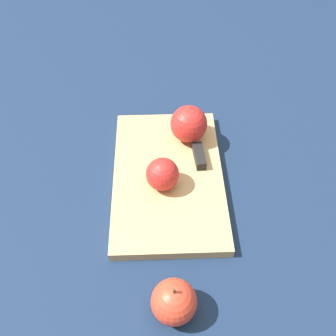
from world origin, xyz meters
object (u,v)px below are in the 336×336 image
(knife, at_px, (198,153))
(apple_whole, at_px, (174,302))
(apple_half_right, at_px, (189,124))
(apple_half_left, at_px, (162,174))

(knife, xyz_separation_m, apple_whole, (-0.33, 0.13, 0.01))
(apple_half_right, distance_m, apple_whole, 0.41)
(knife, bearing_deg, apple_whole, 163.62)
(apple_half_right, bearing_deg, apple_half_left, -29.00)
(knife, bearing_deg, apple_half_left, 128.89)
(apple_half_right, height_order, knife, apple_half_right)
(apple_half_right, bearing_deg, knife, 12.80)
(apple_whole, bearing_deg, apple_half_left, -6.95)
(apple_half_left, height_order, apple_whole, apple_half_left)
(apple_half_left, distance_m, knife, 0.12)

